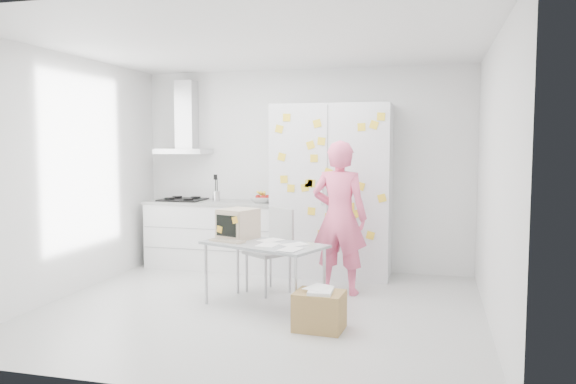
% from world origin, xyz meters
% --- Properties ---
extents(floor, '(4.50, 4.00, 0.02)m').
position_xyz_m(floor, '(0.00, 0.00, -0.01)').
color(floor, silver).
rests_on(floor, ground).
extents(walls, '(4.52, 4.01, 2.70)m').
position_xyz_m(walls, '(0.00, 0.72, 1.35)').
color(walls, white).
rests_on(walls, ground).
extents(ceiling, '(4.50, 4.00, 0.02)m').
position_xyz_m(ceiling, '(0.00, 0.00, 2.70)').
color(ceiling, white).
rests_on(ceiling, walls).
extents(counter_run, '(1.84, 0.63, 1.28)m').
position_xyz_m(counter_run, '(-1.20, 1.70, 0.47)').
color(counter_run, white).
rests_on(counter_run, ground).
extents(range_hood, '(0.70, 0.48, 1.01)m').
position_xyz_m(range_hood, '(-1.65, 1.84, 1.96)').
color(range_hood, silver).
rests_on(range_hood, walls).
extents(tall_cabinet, '(1.50, 0.68, 2.20)m').
position_xyz_m(tall_cabinet, '(0.45, 1.67, 1.10)').
color(tall_cabinet, silver).
rests_on(tall_cabinet, ground).
extents(person, '(0.68, 0.48, 1.74)m').
position_xyz_m(person, '(0.69, 0.83, 0.87)').
color(person, '#FE638D').
rests_on(person, ground).
extents(desk, '(1.40, 1.03, 1.00)m').
position_xyz_m(desk, '(-0.20, 0.19, 0.76)').
color(desk, '#989FA2').
rests_on(desk, ground).
extents(chair, '(0.60, 0.60, 0.96)m').
position_xyz_m(chair, '(-0.05, 0.70, 0.54)').
color(chair, '#A2A3A0').
rests_on(chair, ground).
extents(cardboard_box, '(0.47, 0.38, 0.39)m').
position_xyz_m(cardboard_box, '(0.72, -0.48, 0.18)').
color(cardboard_box, '#A88448').
rests_on(cardboard_box, ground).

